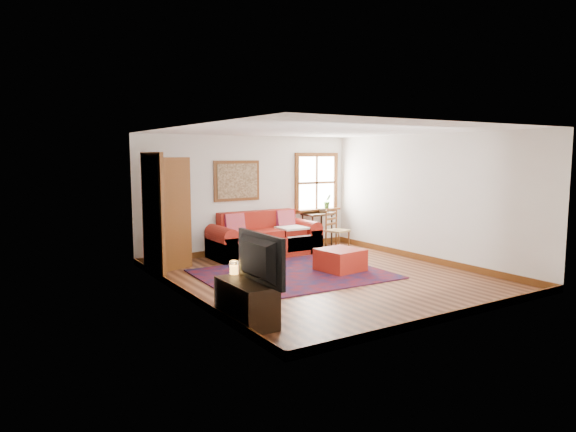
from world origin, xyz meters
TOP-DOWN VIEW (x-y plane):
  - ground at (0.00, 0.00)m, footprint 5.50×5.50m
  - room_envelope at (0.00, 0.02)m, footprint 5.04×5.54m
  - window at (1.78, 2.70)m, footprint 1.18×0.20m
  - doorway at (-2.21, 1.78)m, footprint 0.89×1.08m
  - framed_artwork at (-0.30, 2.71)m, footprint 1.05×0.07m
  - persian_rug at (-0.36, 0.45)m, footprint 3.21×2.61m
  - red_leather_sofa at (0.11, 2.30)m, footprint 2.31×0.95m
  - red_ottoman at (0.51, 0.22)m, footprint 0.79×0.79m
  - side_table at (1.64, 2.53)m, footprint 0.64×0.48m
  - ladder_back_chair at (1.63, 1.82)m, footprint 0.52×0.50m
  - media_cabinet at (-2.27, -1.44)m, footprint 0.43×0.97m
  - television at (-2.25, -1.59)m, footprint 0.14×1.08m
  - candle_hurricane at (-2.22, -1.01)m, footprint 0.12×0.12m

SIDE VIEW (x-z plane):
  - ground at x=0.00m, z-range 0.00..0.00m
  - persian_rug at x=-0.36m, z-range 0.00..0.02m
  - red_ottoman at x=0.51m, z-range 0.00..0.40m
  - media_cabinet at x=-2.27m, z-range 0.00..0.53m
  - red_leather_sofa at x=0.11m, z-range -0.15..0.75m
  - ladder_back_chair at x=1.63m, z-range 0.04..0.94m
  - candle_hurricane at x=-2.22m, z-range 0.53..0.71m
  - side_table at x=1.64m, z-range 0.26..1.02m
  - television at x=-2.25m, z-range 0.53..1.15m
  - doorway at x=-2.21m, z-range 0.00..2.14m
  - window at x=1.78m, z-range 0.62..2.00m
  - framed_artwork at x=-0.30m, z-range 1.13..1.98m
  - room_envelope at x=0.00m, z-range 0.39..2.91m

